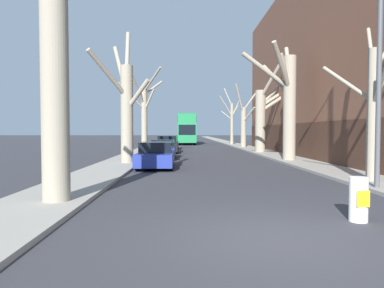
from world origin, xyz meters
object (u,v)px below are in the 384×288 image
(street_tree_right_1, at_px, (287,101))
(parked_car_3, at_px, (170,143))
(street_tree_left_2, at_px, (144,113))
(double_decker_bus, at_px, (187,127))
(street_tree_left_1, at_px, (126,106))
(lamp_post, at_px, (377,31))
(street_tree_right_3, at_px, (244,123))
(traffic_bollard, at_px, (359,199))
(street_tree_left_0, at_px, (52,51))
(parked_car_1, at_px, (163,150))
(parked_car_2, at_px, (167,145))
(street_tree_right_2, at_px, (263,115))
(street_tree_right_4, at_px, (231,120))
(street_tree_right_0, at_px, (375,100))
(parked_car_0, at_px, (156,156))

(street_tree_right_1, bearing_deg, parked_car_3, 117.55)
(street_tree_left_2, xyz_separation_m, double_decker_bus, (3.94, 20.29, -1.07))
(street_tree_left_1, bearing_deg, lamp_post, -43.18)
(street_tree_right_3, relative_size, parked_car_3, 1.58)
(lamp_post, relative_size, traffic_bollard, 9.67)
(street_tree_left_0, xyz_separation_m, parked_car_3, (1.94, 27.71, -3.36))
(street_tree_right_3, distance_m, parked_car_3, 8.87)
(parked_car_1, bearing_deg, double_decker_bus, 85.88)
(parked_car_2, bearing_deg, lamp_post, -68.68)
(parked_car_1, bearing_deg, street_tree_right_2, 32.56)
(street_tree_right_4, relative_size, double_decker_bus, 0.80)
(street_tree_right_0, height_order, parked_car_2, street_tree_right_0)
(street_tree_left_1, distance_m, street_tree_left_2, 10.58)
(street_tree_left_1, distance_m, parked_car_1, 5.50)
(parked_car_0, xyz_separation_m, parked_car_2, (-0.00, 12.41, 0.06))
(street_tree_left_0, xyz_separation_m, street_tree_left_1, (0.08, 10.75, -0.65))
(street_tree_right_3, bearing_deg, street_tree_left_2, -140.40)
(street_tree_right_0, xyz_separation_m, parked_car_1, (-8.41, 11.91, -2.42))
(parked_car_0, distance_m, traffic_bollard, 12.01)
(street_tree_right_3, relative_size, parked_car_2, 1.68)
(double_decker_bus, xyz_separation_m, traffic_bollard, (3.31, -43.45, -1.98))
(parked_car_1, distance_m, parked_car_3, 12.55)
(street_tree_right_3, height_order, parked_car_1, street_tree_right_3)
(street_tree_left_0, xyz_separation_m, street_tree_left_2, (-0.10, 21.33, -0.48))
(street_tree_right_2, distance_m, parked_car_2, 8.76)
(double_decker_bus, distance_m, parked_car_3, 14.16)
(street_tree_right_3, distance_m, parked_car_2, 12.07)
(lamp_post, distance_m, traffic_bollard, 6.39)
(parked_car_1, xyz_separation_m, traffic_bollard, (5.21, -16.98, -0.15))
(street_tree_left_1, distance_m, street_tree_right_4, 29.34)
(street_tree_right_2, relative_size, lamp_post, 0.82)
(parked_car_1, bearing_deg, street_tree_right_3, 60.57)
(parked_car_3, bearing_deg, lamp_post, -73.56)
(street_tree_left_1, xyz_separation_m, street_tree_right_3, (10.17, 19.14, -0.55))
(street_tree_right_4, height_order, traffic_bollard, street_tree_right_4)
(street_tree_left_0, height_order, parked_car_0, street_tree_left_0)
(street_tree_right_0, relative_size, traffic_bollard, 7.03)
(parked_car_3, distance_m, lamp_post, 27.32)
(street_tree_right_4, relative_size, traffic_bollard, 8.46)
(street_tree_left_0, bearing_deg, parked_car_2, 84.83)
(street_tree_right_1, relative_size, parked_car_3, 1.66)
(street_tree_right_2, relative_size, traffic_bollard, 7.95)
(street_tree_right_2, height_order, parked_car_2, street_tree_right_2)
(parked_car_2, bearing_deg, street_tree_left_2, -178.07)
(parked_car_3, height_order, traffic_bollard, parked_car_3)
(street_tree_left_0, relative_size, street_tree_right_2, 1.12)
(parked_car_0, bearing_deg, parked_car_1, 90.00)
(traffic_bollard, bearing_deg, street_tree_right_3, 84.41)
(street_tree_right_4, height_order, lamp_post, lamp_post)
(street_tree_right_4, relative_size, parked_car_3, 1.79)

